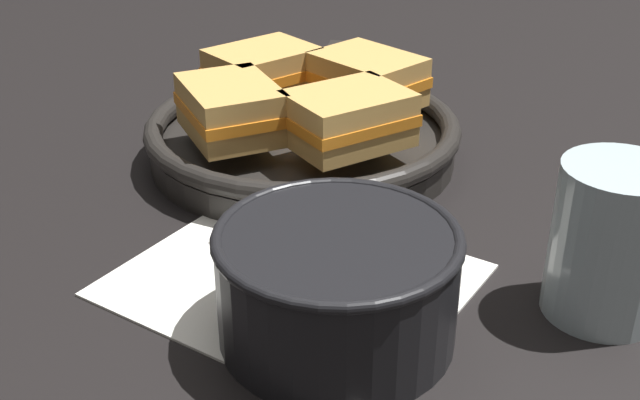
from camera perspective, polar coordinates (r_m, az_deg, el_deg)
ground_plane at (r=0.56m, az=-1.54°, el=-6.94°), size 4.00×4.00×0.00m
napkin at (r=0.57m, az=-1.95°, el=-5.63°), size 0.24×0.20×0.00m
soup_bowl at (r=0.50m, az=1.23°, el=-5.59°), size 0.15×0.15×0.08m
spoon at (r=0.55m, az=-2.09°, el=-6.85°), size 0.14×0.07×0.01m
skillet at (r=0.75m, az=-1.20°, el=4.53°), size 0.29×0.40×0.04m
sandwich_near_left at (r=0.68m, az=2.01°, el=5.82°), size 0.11×0.12×0.05m
sandwich_near_right at (r=0.77m, az=3.37°, el=8.60°), size 0.12×0.10×0.05m
sandwich_far_left at (r=0.79m, az=-4.08°, el=9.09°), size 0.10×0.12×0.05m
sandwich_far_right at (r=0.70m, az=-6.35°, el=6.44°), size 0.12×0.12×0.05m
drinking_glass at (r=0.55m, az=19.97°, el=-2.82°), size 0.08×0.08×0.11m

